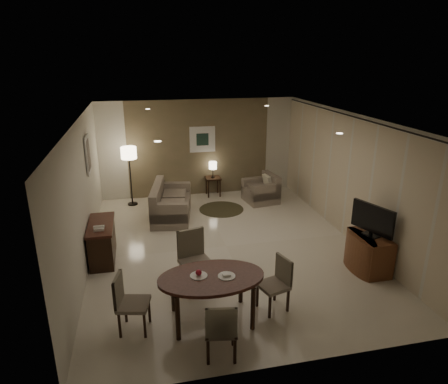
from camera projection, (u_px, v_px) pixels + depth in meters
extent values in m
cube|color=beige|center=(226.00, 246.00, 8.45)|extent=(5.50, 7.00, 0.00)
cube|color=white|center=(226.00, 118.00, 7.56)|extent=(5.50, 7.00, 0.00)
cube|color=#766449|center=(199.00, 148.00, 11.24)|extent=(5.50, 0.00, 2.70)
cube|color=beige|center=(83.00, 196.00, 7.45)|extent=(0.00, 7.00, 2.70)
cube|color=beige|center=(351.00, 177.00, 8.56)|extent=(0.00, 7.00, 2.70)
cube|color=#766449|center=(199.00, 148.00, 11.22)|extent=(3.96, 0.03, 2.70)
cylinder|color=black|center=(354.00, 117.00, 8.13)|extent=(0.03, 6.80, 0.03)
cube|color=silver|center=(202.00, 139.00, 11.14)|extent=(0.72, 0.03, 0.72)
cube|color=#1D3429|center=(203.00, 139.00, 11.12)|extent=(0.34, 0.01, 0.34)
cube|color=silver|center=(88.00, 155.00, 8.40)|extent=(0.03, 0.60, 0.80)
cube|color=gray|center=(89.00, 155.00, 8.40)|extent=(0.01, 0.46, 0.64)
cylinder|color=white|center=(158.00, 141.00, 5.62)|extent=(0.10, 0.10, 0.01)
cylinder|color=white|center=(340.00, 133.00, 6.19)|extent=(0.10, 0.10, 0.01)
cylinder|color=white|center=(148.00, 109.00, 8.95)|extent=(0.10, 0.10, 0.01)
cylinder|color=white|center=(267.00, 106.00, 9.52)|extent=(0.10, 0.10, 0.01)
cylinder|color=white|center=(199.00, 276.00, 5.89)|extent=(0.26, 0.26, 0.02)
cylinder|color=white|center=(227.00, 276.00, 5.88)|extent=(0.26, 0.26, 0.02)
sphere|color=#A41226|center=(199.00, 273.00, 5.87)|extent=(0.09, 0.09, 0.09)
cube|color=white|center=(227.00, 275.00, 5.87)|extent=(0.12, 0.08, 0.03)
cylinder|color=#3E3A22|center=(221.00, 209.00, 10.46)|extent=(1.16, 1.16, 0.01)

